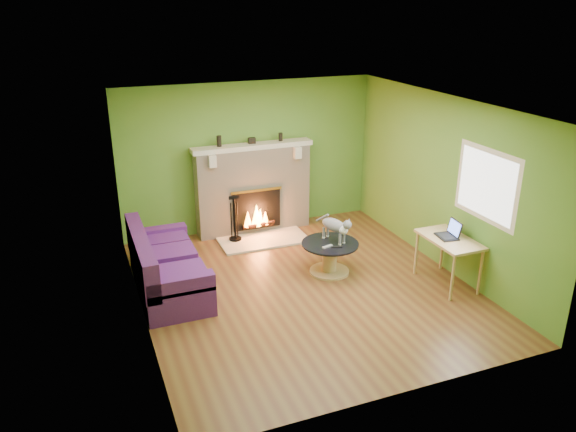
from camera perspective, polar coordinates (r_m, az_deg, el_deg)
name	(u,v)px	position (r m, az deg, el deg)	size (l,w,h in m)	color
floor	(305,287)	(8.12, 1.69, -7.26)	(5.00, 5.00, 0.00)	brown
ceiling	(307,106)	(7.25, 1.92, 11.11)	(5.00, 5.00, 0.00)	white
wall_back	(249,157)	(9.83, -3.97, 6.00)	(5.00, 5.00, 0.00)	#4F832A
wall_front	(407,284)	(5.57, 12.02, -6.76)	(5.00, 5.00, 0.00)	#4F832A
wall_left	(135,225)	(7.06, -15.23, -0.91)	(5.00, 5.00, 0.00)	#4F832A
wall_right	(444,184)	(8.68, 15.61, 3.19)	(5.00, 5.00, 0.00)	#4F832A
window_frame	(487,185)	(7.94, 19.53, 2.97)	(1.20, 1.20, 0.00)	silver
window_pane	(486,185)	(7.94, 19.49, 2.97)	(1.06, 1.06, 0.00)	white
fireplace	(253,189)	(9.81, -3.56, 2.76)	(2.10, 0.46, 1.58)	beige
hearth	(263,240)	(9.63, -2.51, -2.42)	(1.50, 0.75, 0.03)	beige
mantel	(252,146)	(9.58, -3.63, 7.09)	(2.10, 0.28, 0.08)	beige
sofa	(165,268)	(8.10, -12.43, -5.19)	(0.89, 1.94, 0.87)	#48175A
coffee_table	(330,255)	(8.45, 4.26, -4.01)	(0.85, 0.85, 0.48)	tan
desk	(449,244)	(8.27, 16.06, -2.75)	(0.56, 0.97, 0.72)	tan
cat	(334,228)	(8.35, 4.69, -1.22)	(0.25, 0.67, 0.42)	slate
remote_silver	(327,246)	(8.22, 4.03, -3.11)	(0.17, 0.04, 0.02)	#949497
remote_black	(337,247)	(8.22, 4.97, -3.14)	(0.16, 0.04, 0.02)	black
laptop	(447,229)	(8.22, 15.89, -1.32)	(0.28, 0.32, 0.24)	black
fire_tools	(235,218)	(9.48, -5.45, -0.20)	(0.21, 0.21, 0.79)	black
mantel_vase_left	(219,141)	(9.42, -7.02, 7.55)	(0.08, 0.08, 0.18)	black
mantel_vase_right	(281,137)	(9.75, -0.76, 8.04)	(0.07, 0.07, 0.14)	black
mantel_box	(252,141)	(9.59, -3.70, 7.65)	(0.12, 0.08, 0.10)	black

